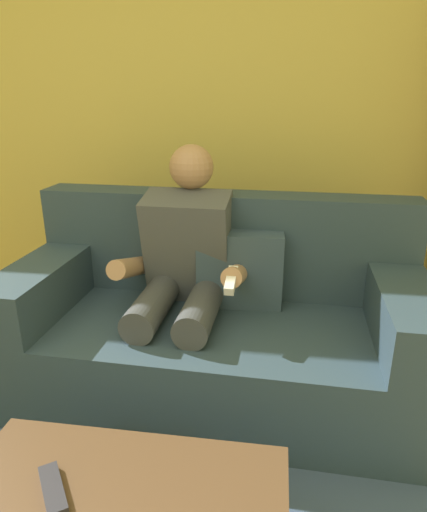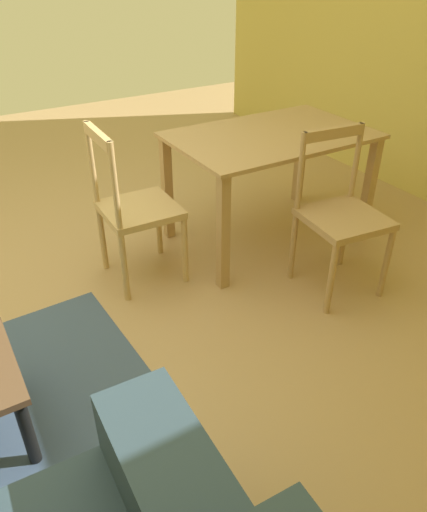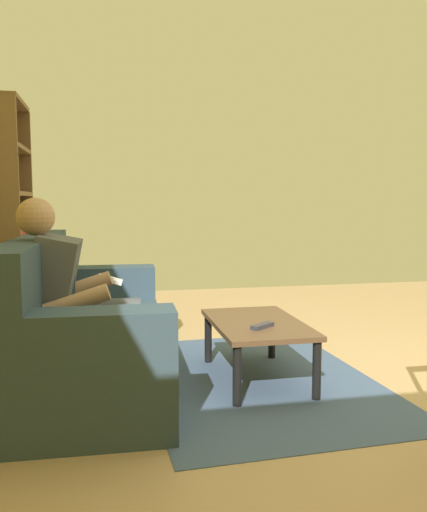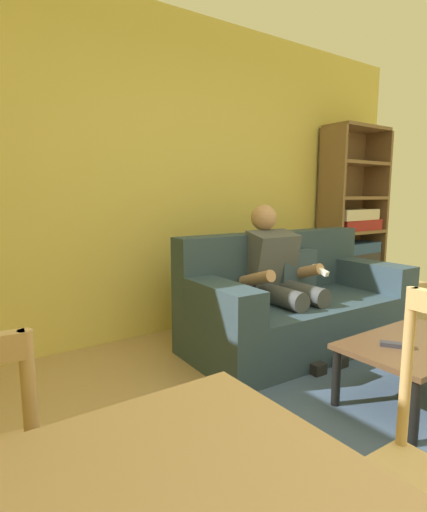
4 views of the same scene
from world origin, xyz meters
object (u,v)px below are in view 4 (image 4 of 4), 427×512
coffee_table (415,350)px  bookshelf (352,234)px  couch (294,305)px  tv_remote (396,345)px  person_lounging (280,277)px

coffee_table → bookshelf: bookshelf is taller
coffee_table → bookshelf: bearing=45.2°
couch → tv_remote: couch is taller
couch → tv_remote: (-0.28, -1.06, 0.05)m
person_lounging → tv_remote: person_lounging is taller
tv_remote → bookshelf: (1.91, 1.74, 0.38)m
tv_remote → bookshelf: size_ratio=0.09×
couch → coffee_table: bearing=-96.2°
couch → person_lounging: 0.29m
couch → person_lounging: person_lounging is taller
person_lounging → bookshelf: size_ratio=0.58×
bookshelf → coffee_table: bearing=-134.8°
couch → bookshelf: bearing=22.7°
tv_remote → bookshelf: 2.62m
bookshelf → person_lounging: bearing=-159.2°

